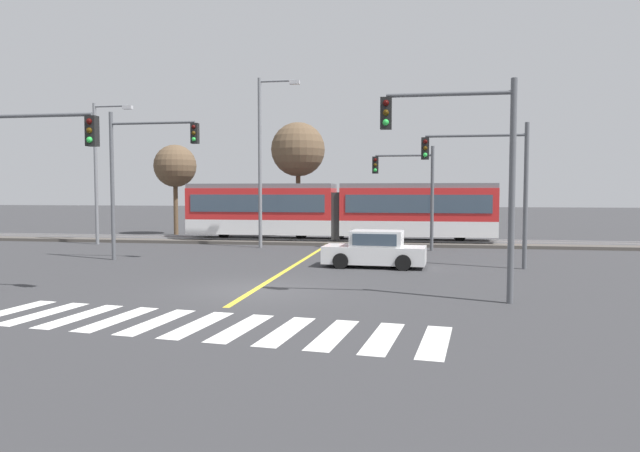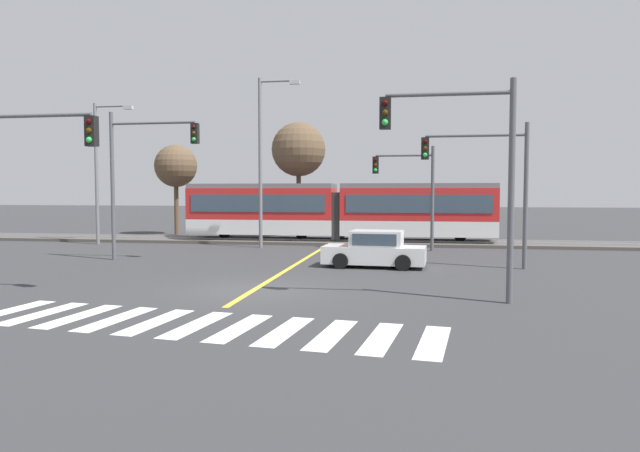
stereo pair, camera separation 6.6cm
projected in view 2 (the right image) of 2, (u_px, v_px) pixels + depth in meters
name	position (u px, v px, depth m)	size (l,w,h in m)	color
ground_plane	(254.00, 290.00, 18.17)	(200.00, 200.00, 0.00)	#333335
track_bed	(331.00, 241.00, 34.72)	(120.00, 4.00, 0.18)	#4C4742
rail_near	(329.00, 240.00, 34.01)	(120.00, 0.08, 0.10)	#939399
rail_far	(333.00, 238.00, 35.42)	(120.00, 0.08, 0.10)	#939399
light_rail_tram	(338.00, 209.00, 34.53)	(18.50, 2.64, 3.43)	silver
crosswalk_stripe_0	(9.00, 311.00, 14.97)	(0.56, 2.80, 0.01)	silver
crosswalk_stripe_1	(43.00, 313.00, 14.66)	(0.56, 2.80, 0.01)	silver
crosswalk_stripe_2	(79.00, 316.00, 14.36)	(0.56, 2.80, 0.01)	silver
crosswalk_stripe_3	(117.00, 319.00, 14.05)	(0.56, 2.80, 0.01)	silver
crosswalk_stripe_4	(156.00, 322.00, 13.74)	(0.56, 2.80, 0.01)	silver
crosswalk_stripe_5	(197.00, 325.00, 13.43)	(0.56, 2.80, 0.01)	silver
crosswalk_stripe_6	(240.00, 328.00, 13.13)	(0.56, 2.80, 0.01)	silver
crosswalk_stripe_7	(285.00, 331.00, 12.82)	(0.56, 2.80, 0.01)	silver
crosswalk_stripe_8	(332.00, 334.00, 12.51)	(0.56, 2.80, 0.01)	silver
crosswalk_stripe_9	(381.00, 338.00, 12.20)	(0.56, 2.80, 0.01)	silver
crosswalk_stripe_10	(433.00, 342.00, 11.90)	(0.56, 2.80, 0.01)	silver
lane_centre_line	(294.00, 266.00, 24.08)	(0.20, 17.63, 0.01)	gold
sedan_crossing	(375.00, 250.00, 23.63)	(4.30, 2.13, 1.52)	silver
traffic_light_mid_right	(488.00, 172.00, 23.04)	(4.25, 0.38, 5.90)	#515459
traffic_light_near_right	(466.00, 156.00, 15.95)	(3.75, 0.38, 6.26)	#515459
traffic_light_near_left	(26.00, 167.00, 17.39)	(3.75, 0.38, 5.82)	#515459
traffic_light_far_right	(411.00, 182.00, 30.13)	(3.25, 0.38, 5.52)	#515459
traffic_light_mid_left	(140.00, 163.00, 25.72)	(4.25, 0.38, 6.74)	#515459
street_lamp_west	(100.00, 164.00, 33.57)	(2.47, 0.28, 8.31)	slate
street_lamp_centre	(264.00, 152.00, 31.53)	(2.35, 0.28, 9.37)	slate
bare_tree_far_west	(176.00, 167.00, 41.09)	(3.05, 3.05, 6.50)	brown
bare_tree_west	(299.00, 150.00, 38.76)	(3.67, 3.67, 7.83)	brown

